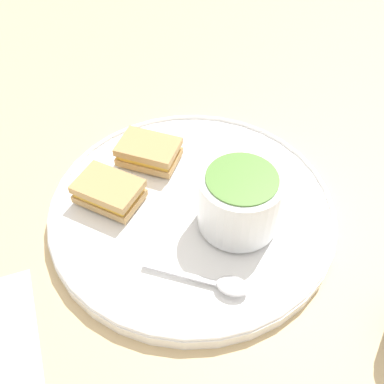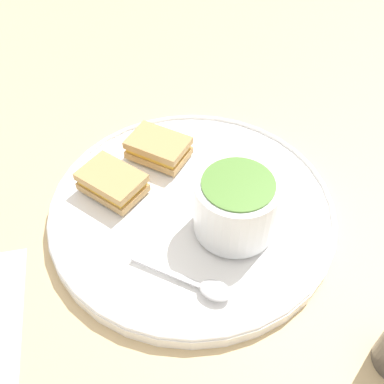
% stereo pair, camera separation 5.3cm
% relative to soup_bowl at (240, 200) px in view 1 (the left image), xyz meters
% --- Properties ---
extents(ground_plane, '(2.40, 2.40, 0.00)m').
position_rel_soup_bowl_xyz_m(ground_plane, '(-0.05, 0.03, -0.06)').
color(ground_plane, '#D1B27F').
extents(plate, '(0.35, 0.35, 0.02)m').
position_rel_soup_bowl_xyz_m(plate, '(-0.05, 0.03, -0.05)').
color(plate, white).
rests_on(plate, ground_plane).
extents(soup_bowl, '(0.09, 0.09, 0.07)m').
position_rel_soup_bowl_xyz_m(soup_bowl, '(0.00, 0.00, 0.00)').
color(soup_bowl, white).
rests_on(soup_bowl, plate).
extents(spoon, '(0.11, 0.06, 0.01)m').
position_rel_soup_bowl_xyz_m(spoon, '(-0.03, -0.08, -0.03)').
color(spoon, silver).
rests_on(spoon, plate).
extents(sandwich_half_near, '(0.09, 0.08, 0.03)m').
position_rel_soup_bowl_xyz_m(sandwich_half_near, '(-0.09, 0.12, -0.02)').
color(sandwich_half_near, tan).
rests_on(sandwich_half_near, plate).
extents(sandwich_half_far, '(0.09, 0.09, 0.03)m').
position_rel_soup_bowl_xyz_m(sandwich_half_far, '(-0.15, 0.06, -0.02)').
color(sandwich_half_far, tan).
rests_on(sandwich_half_far, plate).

